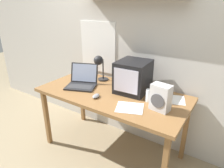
% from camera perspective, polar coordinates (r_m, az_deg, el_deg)
% --- Properties ---
extents(ground_plane, '(12.00, 12.00, 0.00)m').
position_cam_1_polar(ground_plane, '(2.53, 0.00, -18.16)').
color(ground_plane, gray).
extents(back_wall, '(5.60, 0.24, 2.60)m').
position_cam_1_polar(back_wall, '(2.32, 6.10, 14.09)').
color(back_wall, beige).
rests_on(back_wall, ground_plane).
extents(corner_desk, '(1.59, 0.77, 0.75)m').
position_cam_1_polar(corner_desk, '(2.15, 0.00, -4.02)').
color(corner_desk, olive).
rests_on(corner_desk, ground_plane).
extents(crt_monitor, '(0.34, 0.37, 0.33)m').
position_cam_1_polar(crt_monitor, '(2.11, 6.05, 2.13)').
color(crt_monitor, black).
rests_on(crt_monitor, corner_desk).
extents(laptop, '(0.41, 0.40, 0.23)m').
position_cam_1_polar(laptop, '(2.31, -8.50, 0.99)').
color(laptop, '#232326').
rests_on(laptop, corner_desk).
extents(desk_lamp, '(0.14, 0.18, 0.32)m').
position_cam_1_polar(desk_lamp, '(2.37, -3.64, 5.86)').
color(desk_lamp, '#232326').
rests_on(desk_lamp, corner_desk).
extents(juice_glass, '(0.06, 0.06, 0.12)m').
position_cam_1_polar(juice_glass, '(1.95, 10.43, -3.38)').
color(juice_glass, white).
rests_on(juice_glass, corner_desk).
extents(space_heater, '(0.18, 0.13, 0.24)m').
position_cam_1_polar(space_heater, '(1.79, 13.72, -3.81)').
color(space_heater, silver).
rests_on(space_heater, corner_desk).
extents(computer_mouse, '(0.08, 0.11, 0.03)m').
position_cam_1_polar(computer_mouse, '(2.02, -4.60, -3.43)').
color(computer_mouse, gray).
rests_on(computer_mouse, corner_desk).
extents(loose_paper_near_monitor, '(0.30, 0.28, 0.00)m').
position_cam_1_polar(loose_paper_near_monitor, '(1.83, 5.07, -6.76)').
color(loose_paper_near_monitor, white).
rests_on(loose_paper_near_monitor, corner_desk).
extents(printed_handout, '(0.32, 0.29, 0.00)m').
position_cam_1_polar(printed_handout, '(2.06, 16.36, -4.18)').
color(printed_handout, white).
rests_on(printed_handout, corner_desk).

